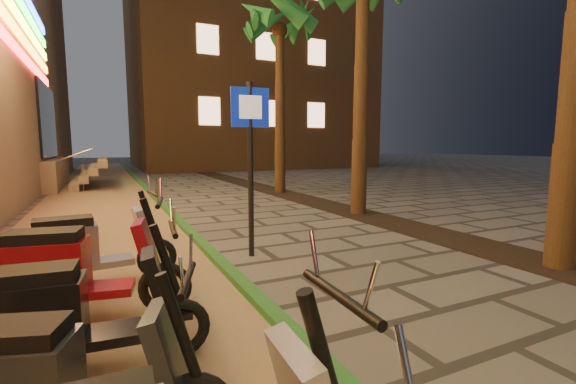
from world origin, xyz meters
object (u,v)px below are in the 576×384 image
scooter_7 (71,314)px  scooter_8 (76,270)px  pedestrian_sign (250,145)px  scooter_9 (89,248)px

scooter_7 → scooter_8: bearing=96.7°
scooter_8 → pedestrian_sign: bearing=42.0°
scooter_8 → scooter_9: scooter_8 is taller
scooter_8 → scooter_9: size_ratio=1.05×
pedestrian_sign → scooter_9: 2.70m
scooter_8 → scooter_9: 1.01m
pedestrian_sign → scooter_8: (-2.43, -1.46, -1.26)m
scooter_7 → scooter_9: 2.07m
pedestrian_sign → scooter_7: (-2.41, -2.52, -1.29)m
pedestrian_sign → scooter_8: 3.10m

